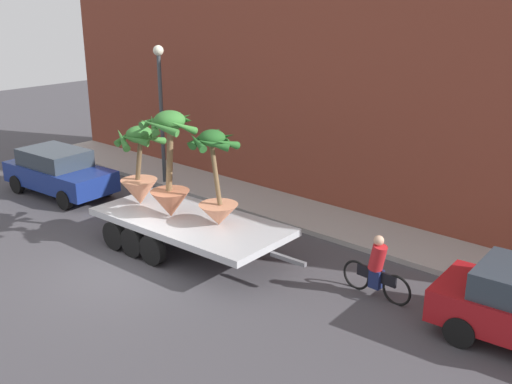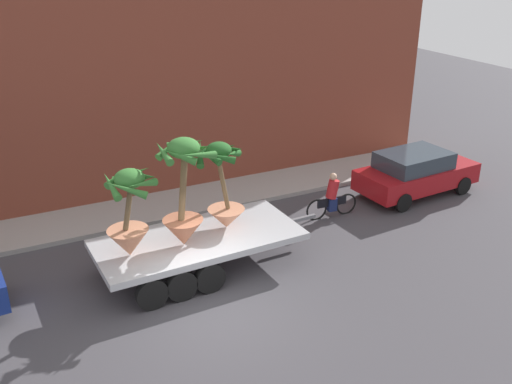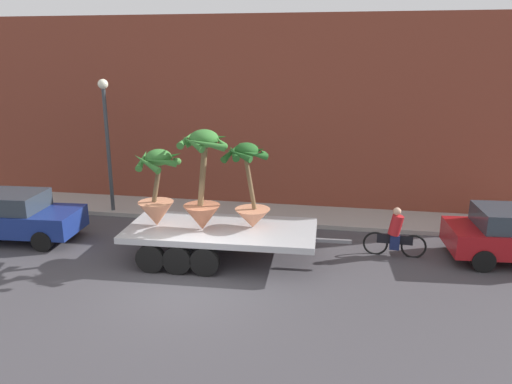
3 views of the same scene
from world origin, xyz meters
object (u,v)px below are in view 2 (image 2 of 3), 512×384
(cyclist, at_px, (332,198))
(potted_palm_front, at_px, (129,219))
(flatbed_trailer, at_px, (190,246))
(potted_palm_rear, at_px, (223,191))
(potted_palm_middle, at_px, (183,199))
(parked_car, at_px, (416,172))

(cyclist, bearing_deg, potted_palm_front, -169.09)
(flatbed_trailer, xyz_separation_m, cyclist, (5.25, 1.15, -0.10))
(potted_palm_rear, bearing_deg, cyclist, 13.03)
(flatbed_trailer, xyz_separation_m, potted_palm_middle, (-0.20, -0.24, 1.51))
(cyclist, height_order, parked_car, parked_car)
(potted_palm_middle, xyz_separation_m, parked_car, (9.08, 1.64, -1.45))
(potted_palm_middle, height_order, potted_palm_front, potted_palm_middle)
(flatbed_trailer, xyz_separation_m, potted_palm_front, (-1.59, -0.17, 1.21))
(potted_palm_rear, xyz_separation_m, potted_palm_front, (-2.66, -0.35, -0.11))
(potted_palm_rear, xyz_separation_m, potted_palm_middle, (-1.27, -0.43, 0.19))
(potted_palm_rear, bearing_deg, flatbed_trailer, -170.17)
(potted_palm_middle, bearing_deg, potted_palm_rear, 18.60)
(flatbed_trailer, bearing_deg, potted_palm_middle, -130.19)
(parked_car, bearing_deg, potted_palm_front, -171.50)
(potted_palm_middle, bearing_deg, cyclist, 14.35)
(potted_palm_front, height_order, cyclist, potted_palm_front)
(potted_palm_rear, height_order, parked_car, potted_palm_rear)
(potted_palm_middle, relative_size, potted_palm_front, 1.27)
(flatbed_trailer, distance_m, potted_palm_rear, 1.70)
(cyclist, bearing_deg, parked_car, 3.86)
(potted_palm_front, height_order, parked_car, potted_palm_front)
(flatbed_trailer, height_order, potted_palm_front, potted_palm_front)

